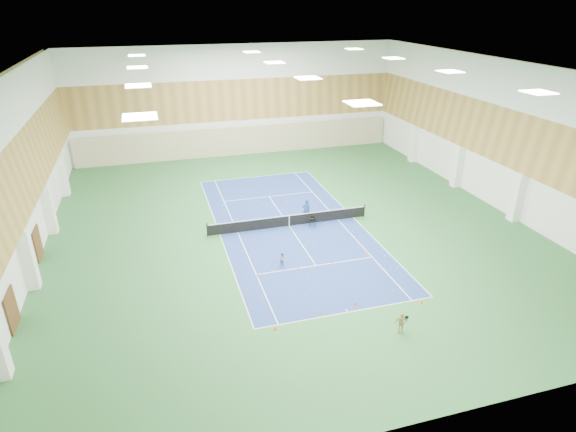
% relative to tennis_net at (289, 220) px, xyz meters
% --- Properties ---
extents(ground, '(40.00, 40.00, 0.00)m').
position_rel_tennis_net_xyz_m(ground, '(0.00, 0.00, -0.55)').
color(ground, '#29602F').
rests_on(ground, ground).
extents(room_shell, '(36.00, 40.00, 12.00)m').
position_rel_tennis_net_xyz_m(room_shell, '(0.00, 0.00, 5.45)').
color(room_shell, white).
rests_on(room_shell, ground).
extents(wood_cladding, '(36.00, 40.00, 8.00)m').
position_rel_tennis_net_xyz_m(wood_cladding, '(0.00, 0.00, 7.45)').
color(wood_cladding, '#AB813F').
rests_on(wood_cladding, room_shell).
extents(ceiling_light_grid, '(21.40, 25.40, 0.06)m').
position_rel_tennis_net_xyz_m(ceiling_light_grid, '(0.00, 0.00, 11.37)').
color(ceiling_light_grid, silver).
rests_on(ceiling_light_grid, room_shell).
extents(court_surface, '(10.97, 23.77, 0.01)m').
position_rel_tennis_net_xyz_m(court_surface, '(0.00, 0.00, -0.55)').
color(court_surface, navy).
rests_on(court_surface, ground).
extents(tennis_balls_scatter, '(10.57, 22.77, 0.07)m').
position_rel_tennis_net_xyz_m(tennis_balls_scatter, '(0.00, 0.00, -0.50)').
color(tennis_balls_scatter, '#C3E326').
rests_on(tennis_balls_scatter, ground).
extents(tennis_net, '(12.80, 0.10, 1.10)m').
position_rel_tennis_net_xyz_m(tennis_net, '(0.00, 0.00, 0.00)').
color(tennis_net, black).
rests_on(tennis_net, ground).
extents(back_curtain, '(35.40, 0.16, 3.20)m').
position_rel_tennis_net_xyz_m(back_curtain, '(0.00, 19.75, 1.05)').
color(back_curtain, '#C6B793').
rests_on(back_curtain, ground).
extents(door_left_a, '(0.08, 1.80, 2.20)m').
position_rel_tennis_net_xyz_m(door_left_a, '(-17.92, -8.00, 0.55)').
color(door_left_a, '#593319').
rests_on(door_left_a, ground).
extents(door_left_b, '(0.08, 1.80, 2.20)m').
position_rel_tennis_net_xyz_m(door_left_b, '(-17.92, 0.00, 0.55)').
color(door_left_b, '#593319').
rests_on(door_left_b, ground).
extents(coach, '(0.73, 0.53, 1.86)m').
position_rel_tennis_net_xyz_m(coach, '(1.62, 0.69, 0.38)').
color(coach, navy).
rests_on(coach, ground).
extents(child_court, '(0.60, 0.53, 1.03)m').
position_rel_tennis_net_xyz_m(child_court, '(-2.14, -5.76, -0.03)').
color(child_court, gray).
rests_on(child_court, ground).
extents(child_apron, '(0.76, 0.46, 1.21)m').
position_rel_tennis_net_xyz_m(child_apron, '(2.01, -14.31, 0.06)').
color(child_apron, tan).
rests_on(child_apron, ground).
extents(ball_cart, '(0.58, 0.58, 0.80)m').
position_rel_tennis_net_xyz_m(ball_cart, '(1.73, -0.60, -0.15)').
color(ball_cart, black).
rests_on(ball_cart, ground).
extents(cone_svc_a, '(0.18, 0.18, 0.19)m').
position_rel_tennis_net_xyz_m(cone_svc_a, '(-4.07, -6.60, -0.45)').
color(cone_svc_a, '#FF430D').
rests_on(cone_svc_a, ground).
extents(cone_svc_b, '(0.17, 0.17, 0.19)m').
position_rel_tennis_net_xyz_m(cone_svc_b, '(-1.21, -6.51, -0.45)').
color(cone_svc_b, orange).
rests_on(cone_svc_b, ground).
extents(cone_svc_c, '(0.23, 0.23, 0.25)m').
position_rel_tennis_net_xyz_m(cone_svc_c, '(1.17, -6.31, -0.43)').
color(cone_svc_c, '#F1580C').
rests_on(cone_svc_c, ground).
extents(cone_svc_d, '(0.21, 0.21, 0.23)m').
position_rel_tennis_net_xyz_m(cone_svc_d, '(3.98, -5.89, -0.43)').
color(cone_svc_d, orange).
rests_on(cone_svc_d, ground).
extents(cone_base_a, '(0.18, 0.18, 0.20)m').
position_rel_tennis_net_xyz_m(cone_base_a, '(-4.38, -12.24, -0.45)').
color(cone_base_a, '#FF4D0D').
rests_on(cone_base_a, ground).
extents(cone_base_b, '(0.19, 0.19, 0.21)m').
position_rel_tennis_net_xyz_m(cone_base_b, '(-1.57, -11.58, -0.44)').
color(cone_base_b, orange).
rests_on(cone_base_b, ground).
extents(cone_base_c, '(0.21, 0.21, 0.23)m').
position_rel_tennis_net_xyz_m(cone_base_c, '(0.72, -11.34, -0.43)').
color(cone_base_c, '#ED4A0C').
rests_on(cone_base_c, ground).
extents(cone_base_d, '(0.22, 0.22, 0.24)m').
position_rel_tennis_net_xyz_m(cone_base_d, '(4.52, -12.26, -0.43)').
color(cone_base_d, '#FE600D').
rests_on(cone_base_d, ground).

